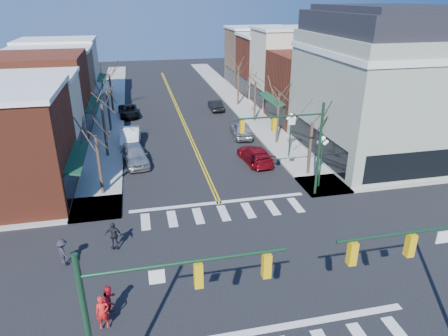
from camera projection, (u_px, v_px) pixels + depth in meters
ground at (247, 267)px, 22.42m from camera, size 160.00×160.00×0.00m
sidewalk_left at (105, 152)px, 38.56m from camera, size 3.50×70.00×0.15m
sidewalk_right at (276, 139)px, 42.04m from camera, size 3.50×70.00×0.15m
bldg_left_stucco_a at (21, 122)px, 35.31m from camera, size 10.00×7.00×7.50m
bldg_left_brick_b at (38, 96)px, 42.28m from camera, size 10.00×9.00×8.50m
bldg_left_tan at (52, 84)px, 49.80m from camera, size 10.00×7.50×7.80m
bldg_left_stucco_b at (61, 71)px, 56.67m from camera, size 10.00×8.00×8.20m
bldg_right_brick_a at (316, 88)px, 46.97m from camera, size 10.00×8.50×8.00m
bldg_right_stucco at (292, 69)px, 53.51m from camera, size 10.00×7.00×10.00m
bldg_right_brick_b at (274, 65)px, 60.53m from camera, size 10.00×8.00×8.50m
bldg_right_tan at (258, 57)px, 67.59m from camera, size 10.00×8.00×9.00m
victorian_corner at (382, 84)px, 36.03m from camera, size 12.25×14.25×13.30m
traffic_mast_near_left at (146, 311)px, 12.81m from camera, size 6.60×0.28×7.20m
traffic_mast_near_right at (445, 265)px, 15.02m from camera, size 6.60×0.28×7.20m
traffic_mast_far_right at (296, 138)px, 28.27m from camera, size 6.60×0.28×7.20m
lamppost_corner at (322, 153)px, 30.48m from camera, size 0.36×0.36×4.33m
lamppost_midblock at (291, 128)px, 36.30m from camera, size 0.36×0.36×4.33m
tree_left_a at (100, 166)px, 29.65m from camera, size 0.24×0.24×4.76m
tree_left_b at (105, 131)px, 36.76m from camera, size 0.24×0.24×5.04m
tree_left_c at (109, 111)px, 44.02m from camera, size 0.24×0.24×4.55m
tree_left_d at (111, 94)px, 51.12m from camera, size 0.24×0.24×4.90m
tree_right_a at (310, 149)px, 33.02m from camera, size 0.24×0.24×4.62m
tree_right_b at (278, 119)px, 40.07m from camera, size 0.24×0.24×5.18m
tree_right_c at (255, 102)px, 47.31m from camera, size 0.24×0.24×4.83m
tree_right_d at (238, 87)px, 54.44m from camera, size 0.24×0.24×4.97m
car_left_near at (135, 155)px, 35.79m from camera, size 2.66×5.27×1.72m
car_left_mid at (130, 137)px, 40.34m from camera, size 2.14×5.32×1.72m
car_left_far at (129, 111)px, 50.07m from camera, size 2.72×5.13×1.38m
car_right_near at (255, 155)px, 36.22m from camera, size 2.54×5.30×1.49m
car_right_mid at (241, 129)px, 42.77m from camera, size 2.34×4.96×1.64m
car_right_far at (216, 105)px, 52.75m from camera, size 1.44×4.10×1.35m
pedestrian_red_a at (103, 312)px, 17.85m from camera, size 0.65×0.46×1.68m
pedestrian_red_b at (110, 300)px, 18.59m from camera, size 0.93×1.00×1.64m
pedestrian_dark_a at (114, 235)px, 23.56m from camera, size 1.09×0.68×1.72m
pedestrian_dark_b at (63, 252)px, 22.11m from camera, size 1.09×1.17×1.58m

